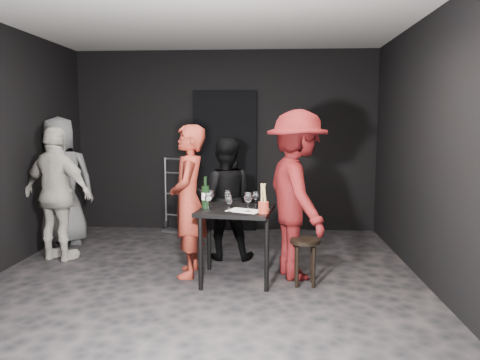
# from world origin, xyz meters

# --- Properties ---
(floor) EXTENTS (4.50, 5.00, 0.02)m
(floor) POSITION_xyz_m (0.00, 0.00, 0.00)
(floor) COLOR black
(floor) RESTS_ON ground
(ceiling) EXTENTS (4.50, 5.00, 0.02)m
(ceiling) POSITION_xyz_m (0.00, 0.00, 2.70)
(ceiling) COLOR silver
(ceiling) RESTS_ON ground
(wall_back) EXTENTS (4.50, 0.04, 2.70)m
(wall_back) POSITION_xyz_m (0.00, 2.50, 1.35)
(wall_back) COLOR black
(wall_back) RESTS_ON ground
(wall_front) EXTENTS (4.50, 0.04, 2.70)m
(wall_front) POSITION_xyz_m (0.00, -2.50, 1.35)
(wall_front) COLOR black
(wall_front) RESTS_ON ground
(wall_right) EXTENTS (0.04, 5.00, 2.70)m
(wall_right) POSITION_xyz_m (2.25, 0.00, 1.35)
(wall_right) COLOR black
(wall_right) RESTS_ON ground
(doorway) EXTENTS (0.95, 0.10, 2.10)m
(doorway) POSITION_xyz_m (0.00, 2.44, 1.05)
(doorway) COLOR black
(doorway) RESTS_ON ground
(wallbox_upper) EXTENTS (0.12, 0.06, 0.12)m
(wallbox_upper) POSITION_xyz_m (0.85, 2.45, 1.45)
(wallbox_upper) COLOR #B7B7B2
(wallbox_upper) RESTS_ON wall_back
(wallbox_lower) EXTENTS (0.10, 0.06, 0.14)m
(wallbox_lower) POSITION_xyz_m (1.05, 2.45, 1.40)
(wallbox_lower) COLOR #B7B7B2
(wallbox_lower) RESTS_ON wall_back
(hand_truck) EXTENTS (0.37, 0.32, 1.10)m
(hand_truck) POSITION_xyz_m (-0.73, 2.33, 0.21)
(hand_truck) COLOR #B2B2B7
(hand_truck) RESTS_ON floor
(tasting_table) EXTENTS (0.72, 0.72, 0.75)m
(tasting_table) POSITION_xyz_m (0.33, 0.14, 0.65)
(tasting_table) COLOR black
(tasting_table) RESTS_ON floor
(stool) EXTENTS (0.30, 0.30, 0.47)m
(stool) POSITION_xyz_m (1.03, 0.03, 0.36)
(stool) COLOR black
(stool) RESTS_ON floor
(server_red) EXTENTS (0.45, 0.65, 1.71)m
(server_red) POSITION_xyz_m (-0.18, 0.27, 0.86)
(server_red) COLOR maroon
(server_red) RESTS_ON floor
(woman_black) EXTENTS (0.68, 0.38, 1.39)m
(woman_black) POSITION_xyz_m (0.14, 0.93, 0.70)
(woman_black) COLOR black
(woman_black) RESTS_ON floor
(man_maroon) EXTENTS (0.98, 1.45, 2.05)m
(man_maroon) POSITION_xyz_m (0.96, 0.28, 1.03)
(man_maroon) COLOR #5E1112
(man_maroon) RESTS_ON floor
(bystander_cream) EXTENTS (1.08, 0.75, 1.69)m
(bystander_cream) POSITION_xyz_m (-1.81, 0.73, 0.84)
(bystander_cream) COLOR beige
(bystander_cream) RESTS_ON floor
(bystander_grey) EXTENTS (1.08, 0.88, 1.94)m
(bystander_grey) POSITION_xyz_m (-2.09, 1.42, 0.97)
(bystander_grey) COLOR #5C5C5C
(bystander_grey) RESTS_ON floor
(tasting_mat) EXTENTS (0.38, 0.33, 0.00)m
(tasting_mat) POSITION_xyz_m (0.42, 0.01, 0.75)
(tasting_mat) COLOR white
(tasting_mat) RESTS_ON tasting_table
(wine_glass_a) EXTENTS (0.09, 0.09, 0.19)m
(wine_glass_a) POSITION_xyz_m (0.06, 0.04, 0.85)
(wine_glass_a) COLOR white
(wine_glass_a) RESTS_ON tasting_table
(wine_glass_b) EXTENTS (0.08, 0.08, 0.19)m
(wine_glass_b) POSITION_xyz_m (0.06, 0.23, 0.85)
(wine_glass_b) COLOR white
(wine_glass_b) RESTS_ON tasting_table
(wine_glass_c) EXTENTS (0.09, 0.09, 0.18)m
(wine_glass_c) POSITION_xyz_m (0.23, 0.28, 0.84)
(wine_glass_c) COLOR white
(wine_glass_c) RESTS_ON tasting_table
(wine_glass_d) EXTENTS (0.09, 0.09, 0.18)m
(wine_glass_d) POSITION_xyz_m (0.28, -0.07, 0.84)
(wine_glass_d) COLOR white
(wine_glass_d) RESTS_ON tasting_table
(wine_glass_e) EXTENTS (0.09, 0.09, 0.21)m
(wine_glass_e) POSITION_xyz_m (0.46, -0.03, 0.86)
(wine_glass_e) COLOR white
(wine_glass_e) RESTS_ON tasting_table
(wine_glass_f) EXTENTS (0.08, 0.08, 0.18)m
(wine_glass_f) POSITION_xyz_m (0.53, 0.22, 0.84)
(wine_glass_f) COLOR white
(wine_glass_f) RESTS_ON tasting_table
(wine_bottle) EXTENTS (0.08, 0.08, 0.33)m
(wine_bottle) POSITION_xyz_m (0.02, 0.13, 0.88)
(wine_bottle) COLOR black
(wine_bottle) RESTS_ON tasting_table
(breadstick_cup) EXTENTS (0.10, 0.10, 0.31)m
(breadstick_cup) POSITION_xyz_m (0.62, -0.10, 0.89)
(breadstick_cup) COLOR #9F2E1F
(breadstick_cup) RESTS_ON tasting_table
(reserved_card) EXTENTS (0.09, 0.13, 0.09)m
(reserved_card) POSITION_xyz_m (0.62, 0.10, 0.80)
(reserved_card) COLOR white
(reserved_card) RESTS_ON tasting_table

